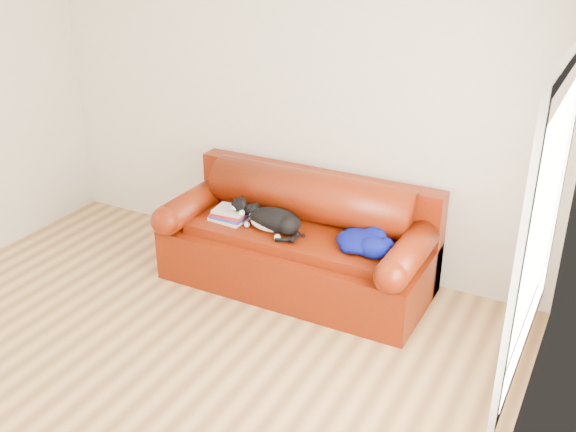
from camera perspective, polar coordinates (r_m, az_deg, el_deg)
name	(u,v)px	position (r m, az deg, el deg)	size (l,w,h in m)	color
ground	(143,374)	(4.63, -12.20, -12.95)	(4.50, 4.50, 0.00)	brown
room_shell	(135,132)	(3.79, -12.85, 6.92)	(4.52, 4.02, 2.61)	beige
sofa_base	(296,258)	(5.36, 0.72, -3.58)	(2.10, 0.90, 0.50)	#440702
sofa_back	(310,212)	(5.42, 1.91, 0.33)	(2.10, 1.01, 0.88)	#440702
book_stack	(230,214)	(5.38, -4.91, 0.14)	(0.30, 0.24, 0.10)	#ECE5CC
cat	(274,220)	(5.17, -1.21, -0.38)	(0.60, 0.35, 0.23)	black
blanket	(364,241)	(4.94, 6.43, -2.11)	(0.47, 0.44, 0.14)	#03024E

